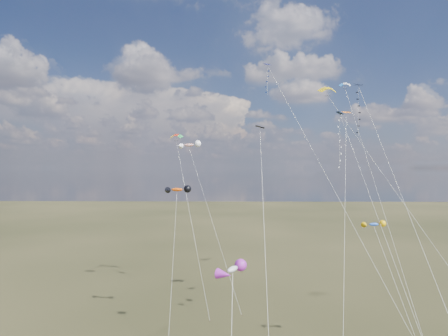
{
  "coord_description": "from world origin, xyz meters",
  "views": [
    {
      "loc": [
        0.97,
        -26.73,
        18.99
      ],
      "look_at": [
        0.0,
        18.0,
        19.0
      ],
      "focal_mm": 32.0,
      "sensor_mm": 36.0,
      "label": 1
    }
  ],
  "objects": [
    {
      "name": "diamond_black_high",
      "position": [
        16.13,
        19.91,
        24.54
      ],
      "size": [
        2.7,
        23.96,
        29.13
      ],
      "color": "black",
      "rests_on": "ground"
    },
    {
      "name": "diamond_navy_tall",
      "position": [
        6.85,
        26.3,
        28.64
      ],
      "size": [
        13.38,
        22.6,
        33.49
      ],
      "color": "#0D0F51",
      "rests_on": "ground"
    },
    {
      "name": "diamond_black_mid",
      "position": [
        3.65,
        8.84,
        16.91
      ],
      "size": [
        0.92,
        17.65,
        23.28
      ],
      "color": "black",
      "rests_on": "ground"
    },
    {
      "name": "diamond_navy_right",
      "position": [
        12.62,
        15.36,
        20.84
      ],
      "size": [
        5.24,
        13.78,
        25.03
      ],
      "color": "#11214F",
      "rests_on": "ground"
    },
    {
      "name": "diamond_orange_center",
      "position": [
        11.95,
        12.32,
        17.62
      ],
      "size": [
        5.83,
        18.15,
        25.32
      ],
      "color": "orange",
      "rests_on": "ground"
    },
    {
      "name": "parafoil_yellow",
      "position": [
        13.4,
        25.25,
        29.21
      ],
      "size": [
        14.37,
        19.58,
        29.99
      ],
      "color": "#CCA806",
      "rests_on": "ground"
    },
    {
      "name": "parafoil_blue_white",
      "position": [
        19.51,
        38.99,
        32.52
      ],
      "size": [
        2.3,
        26.13,
        33.42
      ],
      "color": "blue",
      "rests_on": "ground"
    },
    {
      "name": "parafoil_tricolor",
      "position": [
        -7.62,
        33.97,
        23.87
      ],
      "size": [
        6.94,
        12.38,
        24.56
      ],
      "color": "gold",
      "rests_on": "ground"
    },
    {
      "name": "novelty_orange_black",
      "position": [
        -6.0,
        23.04,
        16.25
      ],
      "size": [
        3.05,
        11.43,
        16.82
      ],
      "color": "#C24208",
      "rests_on": "ground"
    },
    {
      "name": "novelty_white_purple",
      "position": [
        0.98,
        -0.58,
        12.3
      ],
      "size": [
        1.93,
        9.94,
        12.77
      ],
      "color": "silver",
      "rests_on": "ground"
    },
    {
      "name": "novelty_redwhite_stripe",
      "position": [
        -6.19,
        38.26,
        22.7
      ],
      "size": [
        10.24,
        14.81,
        23.42
      ],
      "color": "red",
      "rests_on": "ground"
    },
    {
      "name": "novelty_blue_yellow",
      "position": [
        15.45,
        14.34,
        13.14
      ],
      "size": [
        3.98,
        6.99,
        13.64
      ],
      "color": "blue",
      "rests_on": "ground"
    }
  ]
}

